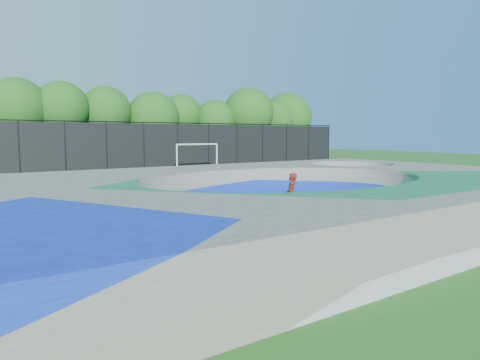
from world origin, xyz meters
name	(u,v)px	position (x,y,z in m)	size (l,w,h in m)	color
ground	(286,217)	(0.00, 0.00, 0.00)	(120.00, 120.00, 0.00)	#215B19
skate_deck	(286,197)	(0.00, 0.00, 0.75)	(22.00, 14.00, 1.50)	gray
skater	(291,195)	(0.11, -0.18, 0.81)	(0.59, 0.39, 1.62)	red
skateboard	(291,217)	(0.11, -0.18, 0.03)	(0.78, 0.22, 0.05)	black
soccer_goal	(197,153)	(5.59, 16.83, 1.64)	(3.56, 0.12, 2.35)	silver
fence	(107,147)	(0.00, 21.00, 2.10)	(48.09, 0.09, 4.04)	black
treeline	(114,113)	(2.34, 26.08, 4.94)	(53.05, 7.71, 7.92)	#423421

